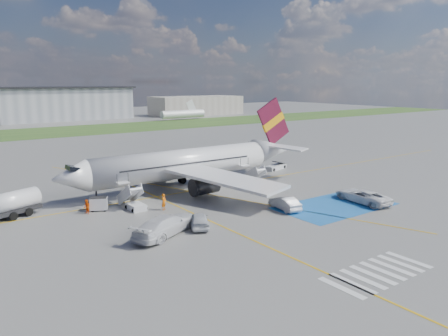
# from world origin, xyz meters

# --- Properties ---
(ground) EXTENTS (400.00, 400.00, 0.00)m
(ground) POSITION_xyz_m (0.00, 0.00, 0.00)
(ground) COLOR #60605E
(ground) RESTS_ON ground
(grass_strip) EXTENTS (400.00, 30.00, 0.01)m
(grass_strip) POSITION_xyz_m (0.00, 95.00, 0.01)
(grass_strip) COLOR #2D4C1E
(grass_strip) RESTS_ON ground
(taxiway_line_main) EXTENTS (120.00, 0.20, 0.01)m
(taxiway_line_main) POSITION_xyz_m (0.00, 12.00, 0.01)
(taxiway_line_main) COLOR gold
(taxiway_line_main) RESTS_ON ground
(taxiway_line_cross) EXTENTS (0.20, 60.00, 0.01)m
(taxiway_line_cross) POSITION_xyz_m (-5.00, -10.00, 0.01)
(taxiway_line_cross) COLOR gold
(taxiway_line_cross) RESTS_ON ground
(taxiway_line_diag) EXTENTS (20.71, 56.45, 0.01)m
(taxiway_line_diag) POSITION_xyz_m (0.00, 12.00, 0.01)
(taxiway_line_diag) COLOR gold
(taxiway_line_diag) RESTS_ON ground
(staging_box) EXTENTS (14.00, 8.00, 0.01)m
(staging_box) POSITION_xyz_m (10.00, -4.00, 0.01)
(staging_box) COLOR #1B5CA6
(staging_box) RESTS_ON ground
(crosswalk) EXTENTS (9.00, 4.00, 0.01)m
(crosswalk) POSITION_xyz_m (-1.80, -18.00, 0.01)
(crosswalk) COLOR silver
(crosswalk) RESTS_ON ground
(terminal_centre) EXTENTS (48.00, 18.00, 12.00)m
(terminal_centre) POSITION_xyz_m (20.00, 135.00, 6.00)
(terminal_centre) COLOR gray
(terminal_centre) RESTS_ON ground
(terminal_east) EXTENTS (40.00, 16.00, 8.00)m
(terminal_east) POSITION_xyz_m (75.00, 128.00, 4.00)
(terminal_east) COLOR gray
(terminal_east) RESTS_ON ground
(airliner) EXTENTS (36.81, 32.95, 11.92)m
(airliner) POSITION_xyz_m (1.51, 14.00, 3.39)
(airliner) COLOR silver
(airliner) RESTS_ON ground
(airstairs_fwd) EXTENTS (1.90, 5.20, 3.60)m
(airstairs_fwd) POSITION_xyz_m (-9.50, 8.70, 0.62)
(airstairs_fwd) COLOR silver
(airstairs_fwd) RESTS_ON ground
(airstairs_aft) EXTENTS (1.90, 5.20, 3.60)m
(airstairs_aft) POSITION_xyz_m (9.00, 8.70, 0.62)
(airstairs_aft) COLOR silver
(airstairs_aft) RESTS_ON ground
(fuel_tanker) EXTENTS (8.46, 5.05, 2.82)m
(fuel_tanker) POSITION_xyz_m (-22.48, 13.01, 1.19)
(fuel_tanker) COLOR black
(fuel_tanker) RESTS_ON ground
(gpu_cart) EXTENTS (2.22, 1.87, 1.59)m
(gpu_cart) POSITION_xyz_m (-13.03, 10.44, 0.72)
(gpu_cart) COLOR silver
(gpu_cart) RESTS_ON ground
(belt_loader) EXTENTS (4.97, 2.77, 1.43)m
(belt_loader) POSITION_xyz_m (19.20, 16.12, 0.36)
(belt_loader) COLOR silver
(belt_loader) RESTS_ON ground
(car_silver_a) EXTENTS (3.68, 4.79, 1.52)m
(car_silver_a) POSITION_xyz_m (-6.96, -1.02, 0.76)
(car_silver_a) COLOR silver
(car_silver_a) RESTS_ON ground
(car_silver_b) EXTENTS (2.34, 4.79, 1.51)m
(car_silver_b) POSITION_xyz_m (4.22, -1.59, 0.76)
(car_silver_b) COLOR silver
(car_silver_b) RESTS_ON ground
(van_white_a) EXTENTS (3.14, 5.88, 2.12)m
(van_white_a) POSITION_xyz_m (13.93, -4.88, 1.06)
(van_white_a) COLOR white
(van_white_a) RESTS_ON ground
(van_white_b) EXTENTS (6.90, 5.21, 2.51)m
(van_white_b) POSITION_xyz_m (-10.57, -0.84, 1.26)
(van_white_b) COLOR silver
(van_white_b) RESTS_ON ground
(crew_fwd) EXTENTS (0.82, 0.75, 1.88)m
(crew_fwd) POSITION_xyz_m (-6.92, 6.43, 0.94)
(crew_fwd) COLOR orange
(crew_fwd) RESTS_ON ground
(crew_nose) EXTENTS (0.83, 0.94, 1.63)m
(crew_nose) POSITION_xyz_m (-14.54, 9.94, 0.81)
(crew_nose) COLOR #FD5E0D
(crew_nose) RESTS_ON ground
(crew_aft) EXTENTS (0.68, 1.03, 1.63)m
(crew_aft) POSITION_xyz_m (7.39, 6.18, 0.81)
(crew_aft) COLOR orange
(crew_aft) RESTS_ON ground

